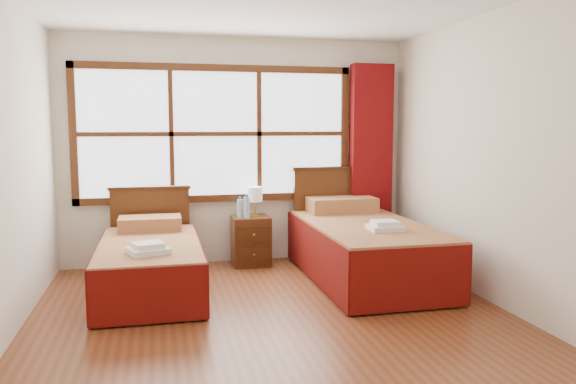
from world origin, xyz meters
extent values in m
plane|color=brown|center=(0.00, 0.00, 0.00)|extent=(4.50, 4.50, 0.00)
plane|color=silver|center=(0.00, 2.25, 1.30)|extent=(4.00, 0.00, 4.00)
plane|color=silver|center=(2.00, 0.00, 1.30)|extent=(0.00, 4.50, 4.50)
cube|color=white|center=(-0.25, 2.22, 1.50)|extent=(3.00, 0.02, 1.40)
cube|color=#492510|center=(-0.25, 2.20, 0.76)|extent=(3.16, 0.06, 0.08)
cube|color=#492510|center=(-0.25, 2.20, 2.24)|extent=(3.16, 0.06, 0.08)
cube|color=#492510|center=(-1.79, 2.20, 1.50)|extent=(0.08, 0.06, 1.56)
cube|color=#492510|center=(1.29, 2.20, 1.50)|extent=(0.08, 0.06, 1.56)
cube|color=#492510|center=(-0.75, 2.20, 1.50)|extent=(0.05, 0.05, 1.40)
cube|color=#492510|center=(0.25, 2.20, 1.50)|extent=(0.05, 0.05, 1.40)
cube|color=#492510|center=(-0.25, 2.20, 1.50)|extent=(3.00, 0.05, 0.05)
cube|color=maroon|center=(1.60, 2.11, 1.17)|extent=(0.50, 0.16, 2.30)
cube|color=#381D0B|center=(-1.00, 1.13, 0.13)|extent=(0.82, 1.65, 0.27)
cube|color=maroon|center=(-1.00, 1.13, 0.38)|extent=(0.92, 1.83, 0.22)
cube|color=maroon|center=(-1.47, 1.13, 0.25)|extent=(0.03, 1.83, 0.46)
cube|color=maroon|center=(-0.54, 1.13, 0.25)|extent=(0.03, 1.83, 0.46)
cube|color=maroon|center=(-1.00, 0.22, 0.25)|extent=(0.92, 0.03, 0.46)
cube|color=maroon|center=(-1.00, 1.79, 0.56)|extent=(0.64, 0.38, 0.14)
cube|color=#492510|center=(-1.00, 2.14, 0.45)|extent=(0.86, 0.06, 0.90)
cube|color=#381D0B|center=(-1.00, 2.14, 0.90)|extent=(0.90, 0.08, 0.04)
cube|color=#381D0B|center=(1.17, 1.13, 0.16)|extent=(0.99, 1.98, 0.32)
cube|color=maroon|center=(1.17, 1.13, 0.46)|extent=(1.11, 2.19, 0.27)
cube|color=maroon|center=(0.62, 1.13, 0.29)|extent=(0.03, 2.19, 0.55)
cube|color=maroon|center=(1.72, 1.13, 0.29)|extent=(0.03, 2.19, 0.55)
cube|color=maroon|center=(1.17, 0.04, 0.29)|extent=(1.11, 0.03, 0.55)
cube|color=maroon|center=(1.17, 1.93, 0.68)|extent=(0.77, 0.45, 0.17)
cube|color=#492510|center=(1.17, 2.14, 0.54)|extent=(1.03, 0.06, 1.08)
cube|color=#381D0B|center=(1.17, 2.14, 1.09)|extent=(1.08, 0.08, 0.04)
cube|color=#492510|center=(0.11, 2.00, 0.28)|extent=(0.42, 0.37, 0.56)
cube|color=#381D0B|center=(0.11, 1.80, 0.17)|extent=(0.37, 0.02, 0.17)
cube|color=#381D0B|center=(0.11, 1.80, 0.39)|extent=(0.37, 0.02, 0.17)
sphere|color=#AC7F3A|center=(0.11, 1.78, 0.17)|extent=(0.03, 0.03, 0.03)
sphere|color=#AC7F3A|center=(0.11, 1.78, 0.39)|extent=(0.03, 0.03, 0.03)
cube|color=white|center=(-1.01, 0.66, 0.52)|extent=(0.40, 0.37, 0.05)
cube|color=white|center=(-1.01, 0.66, 0.57)|extent=(0.30, 0.28, 0.05)
cube|color=white|center=(1.21, 0.72, 0.62)|extent=(0.32, 0.28, 0.05)
cube|color=white|center=(1.21, 0.72, 0.66)|extent=(0.24, 0.21, 0.04)
cylinder|color=gold|center=(0.17, 2.07, 0.57)|extent=(0.10, 0.10, 0.02)
cylinder|color=gold|center=(0.17, 2.07, 0.65)|extent=(0.02, 0.02, 0.14)
cylinder|color=white|center=(0.17, 2.07, 0.81)|extent=(0.17, 0.17, 0.17)
cylinder|color=#ABCEDD|center=(-0.02, 1.97, 0.66)|extent=(0.06, 0.06, 0.20)
cylinder|color=#174EB2|center=(-0.02, 1.97, 0.78)|extent=(0.03, 0.03, 0.03)
cylinder|color=#ABCEDD|center=(0.06, 1.93, 0.68)|extent=(0.07, 0.07, 0.23)
cylinder|color=#174EB2|center=(0.06, 1.93, 0.81)|extent=(0.03, 0.03, 0.03)
camera|label=1|loc=(-0.91, -4.25, 1.59)|focal=35.00mm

